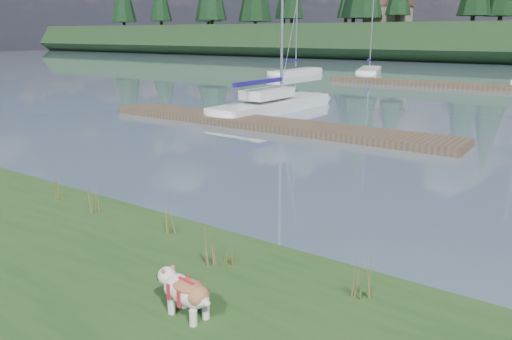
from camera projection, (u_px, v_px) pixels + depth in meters
The scene contains 15 objects.
ground at pixel (478, 89), 35.22m from camera, with size 200.00×200.00×0.00m, color gray.
bulldog at pixel (186, 291), 6.21m from camera, with size 0.91×0.44×0.54m.
sailboat_main at pixel (280, 102), 25.36m from camera, with size 2.07×9.30×13.27m.
dock_near at pixel (266, 124), 20.78m from camera, with size 16.00×2.00×0.30m, color #4C3D2C.
dock_far at pixel (509, 88), 34.08m from camera, with size 26.00×2.20×0.30m, color #4C3D2C.
sailboat_bg_0 at pixel (300, 72), 46.57m from camera, with size 1.77×7.92×11.43m.
sailboat_bg_1 at pixel (370, 70), 48.31m from camera, with size 4.43×9.01×13.18m.
weed_0 at pixel (94, 199), 9.84m from camera, with size 0.17×0.14×0.64m.
weed_1 at pixel (168, 223), 8.81m from camera, with size 0.17×0.14×0.47m.
weed_2 at pixel (208, 247), 7.61m from camera, with size 0.17×0.14×0.68m.
weed_3 at pixel (56, 189), 10.57m from camera, with size 0.17×0.14×0.59m.
weed_4 at pixel (227, 256), 7.61m from camera, with size 0.17×0.14×0.36m.
weed_5 at pixel (361, 279), 6.63m from camera, with size 0.17×0.14×0.66m.
mud_lip at pixel (140, 221), 10.21m from camera, with size 60.00×0.50×0.14m, color #33281C.
house_0 at pixel (389, 10), 77.06m from camera, with size 6.30×5.30×4.65m.
Camera 1 is at (7.43, -8.08, 3.79)m, focal length 35.00 mm.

